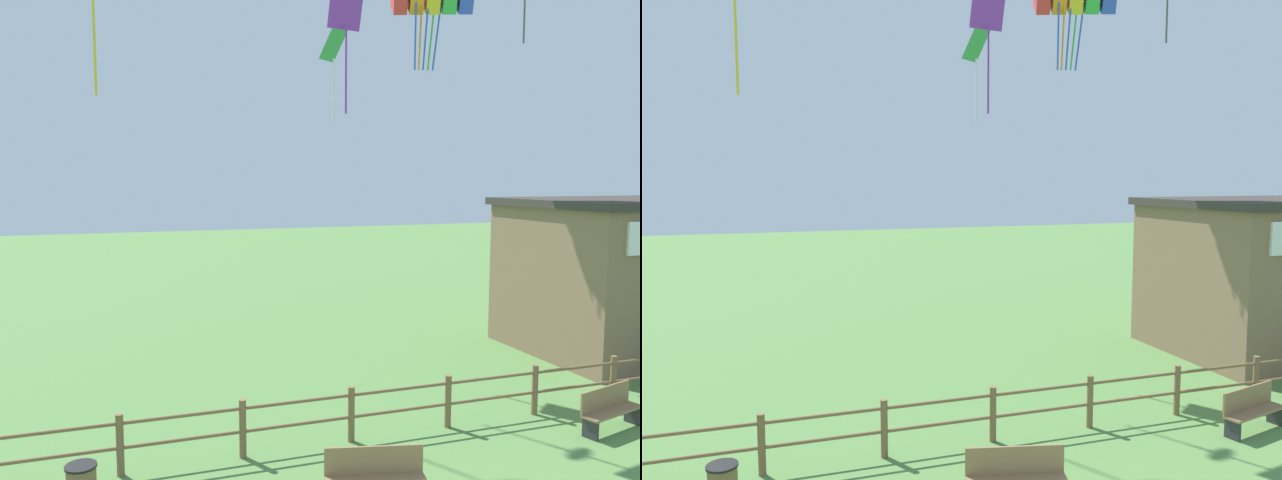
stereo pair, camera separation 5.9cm
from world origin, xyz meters
TOP-DOWN VIEW (x-y plane):
  - wooden_fence at (0.00, 6.55)m, footprint 18.53×0.14m
  - park_bench_near_fence at (-0.54, 4.14)m, footprint 1.75×0.79m
  - park_bench_by_building at (5.56, 5.27)m, footprint 1.75×0.79m
  - kite_green_diamond at (1.96, 12.96)m, footprint 0.95×0.90m
  - kite_purple_streamer at (1.22, 10.06)m, footprint 0.99×0.47m

SIDE VIEW (x-z plane):
  - park_bench_near_fence at x=-0.54m, z-range 0.03..0.98m
  - park_bench_by_building at x=5.56m, z-range 0.03..0.98m
  - wooden_fence at x=0.00m, z-range 0.08..1.26m
  - kite_green_diamond at x=1.96m, z-range 7.77..10.60m
  - kite_purple_streamer at x=1.22m, z-range 7.90..11.33m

